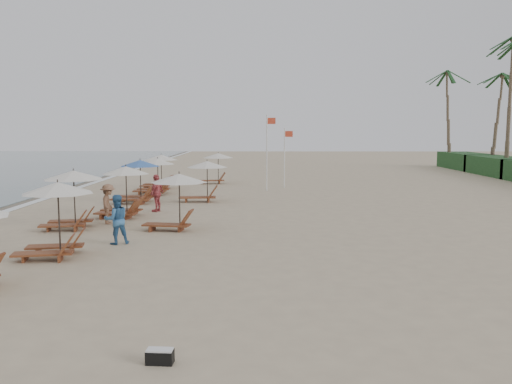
{
  "coord_description": "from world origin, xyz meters",
  "views": [
    {
      "loc": [
        1.06,
        -16.18,
        3.95
      ],
      "look_at": [
        0.97,
        6.2,
        1.3
      ],
      "focal_mm": 37.08,
      "sensor_mm": 36.0,
      "label": 1
    }
  ],
  "objects_px": {
    "inland_station_2": "(216,164)",
    "flag_pole_near": "(267,149)",
    "beachgoer_far_a": "(157,193)",
    "duffel_bag": "(160,356)",
    "lounger_station_1": "(53,218)",
    "beachgoer_mid_b": "(108,204)",
    "beachgoer_mid_a": "(116,219)",
    "lounger_station_2": "(70,196)",
    "inland_station_0": "(174,194)",
    "lounger_station_4": "(136,183)",
    "lounger_station_5": "(154,177)",
    "lounger_station_3": "(122,192)",
    "inland_station_1": "(203,177)",
    "lounger_station_6": "(158,172)"
  },
  "relations": [
    {
      "from": "beachgoer_mid_a",
      "to": "lounger_station_2",
      "type": "bearing_deg",
      "value": -73.72
    },
    {
      "from": "lounger_station_1",
      "to": "beachgoer_mid_a",
      "type": "xyz_separation_m",
      "value": [
        1.45,
        1.89,
        -0.38
      ]
    },
    {
      "from": "lounger_station_5",
      "to": "beachgoer_far_a",
      "type": "relative_size",
      "value": 1.4
    },
    {
      "from": "lounger_station_5",
      "to": "inland_station_2",
      "type": "xyz_separation_m",
      "value": [
        3.29,
        6.46,
        0.4
      ]
    },
    {
      "from": "lounger_station_3",
      "to": "inland_station_2",
      "type": "height_order",
      "value": "lounger_station_3"
    },
    {
      "from": "lounger_station_4",
      "to": "inland_station_1",
      "type": "height_order",
      "value": "lounger_station_4"
    },
    {
      "from": "duffel_bag",
      "to": "beachgoer_far_a",
      "type": "bearing_deg",
      "value": 100.91
    },
    {
      "from": "lounger_station_4",
      "to": "lounger_station_5",
      "type": "height_order",
      "value": "lounger_station_4"
    },
    {
      "from": "inland_station_0",
      "to": "inland_station_1",
      "type": "height_order",
      "value": "same"
    },
    {
      "from": "beachgoer_far_a",
      "to": "duffel_bag",
      "type": "height_order",
      "value": "beachgoer_far_a"
    },
    {
      "from": "lounger_station_1",
      "to": "inland_station_2",
      "type": "bearing_deg",
      "value": 81.86
    },
    {
      "from": "inland_station_1",
      "to": "beachgoer_mid_b",
      "type": "height_order",
      "value": "inland_station_1"
    },
    {
      "from": "inland_station_2",
      "to": "flag_pole_near",
      "type": "height_order",
      "value": "flag_pole_near"
    },
    {
      "from": "beachgoer_mid_b",
      "to": "flag_pole_near",
      "type": "bearing_deg",
      "value": -37.75
    },
    {
      "from": "lounger_station_3",
      "to": "lounger_station_4",
      "type": "distance_m",
      "value": 4.7
    },
    {
      "from": "lounger_station_1",
      "to": "lounger_station_4",
      "type": "relative_size",
      "value": 0.93
    },
    {
      "from": "lounger_station_3",
      "to": "inland_station_0",
      "type": "relative_size",
      "value": 0.95
    },
    {
      "from": "inland_station_2",
      "to": "beachgoer_mid_a",
      "type": "distance_m",
      "value": 20.79
    },
    {
      "from": "lounger_station_3",
      "to": "lounger_station_5",
      "type": "relative_size",
      "value": 0.97
    },
    {
      "from": "inland_station_2",
      "to": "beachgoer_far_a",
      "type": "relative_size",
      "value": 1.44
    },
    {
      "from": "beachgoer_far_a",
      "to": "flag_pole_near",
      "type": "bearing_deg",
      "value": 166.69
    },
    {
      "from": "beachgoer_mid_b",
      "to": "beachgoer_far_a",
      "type": "relative_size",
      "value": 0.93
    },
    {
      "from": "lounger_station_6",
      "to": "flag_pole_near",
      "type": "height_order",
      "value": "flag_pole_near"
    },
    {
      "from": "lounger_station_6",
      "to": "flag_pole_near",
      "type": "distance_m",
      "value": 7.53
    },
    {
      "from": "lounger_station_5",
      "to": "beachgoer_mid_b",
      "type": "bearing_deg",
      "value": -89.44
    },
    {
      "from": "beachgoer_mid_a",
      "to": "beachgoer_mid_b",
      "type": "xyz_separation_m",
      "value": [
        -1.4,
        3.97,
        -0.02
      ]
    },
    {
      "from": "lounger_station_1",
      "to": "lounger_station_2",
      "type": "xyz_separation_m",
      "value": [
        -1.14,
        4.73,
        0.08
      ]
    },
    {
      "from": "lounger_station_3",
      "to": "duffel_bag",
      "type": "distance_m",
      "value": 15.84
    },
    {
      "from": "beachgoer_far_a",
      "to": "beachgoer_mid_b",
      "type": "bearing_deg",
      "value": -3.97
    },
    {
      "from": "lounger_station_6",
      "to": "beachgoer_mid_a",
      "type": "distance_m",
      "value": 17.27
    },
    {
      "from": "lounger_station_1",
      "to": "beachgoer_mid_b",
      "type": "xyz_separation_m",
      "value": [
        0.05,
        5.86,
        -0.4
      ]
    },
    {
      "from": "lounger_station_2",
      "to": "beachgoer_far_a",
      "type": "bearing_deg",
      "value": 59.78
    },
    {
      "from": "inland_station_0",
      "to": "beachgoer_far_a",
      "type": "xyz_separation_m",
      "value": [
        -1.6,
        4.7,
        -0.53
      ]
    },
    {
      "from": "lounger_station_3",
      "to": "beachgoer_mid_a",
      "type": "relative_size",
      "value": 1.43
    },
    {
      "from": "inland_station_2",
      "to": "flag_pole_near",
      "type": "bearing_deg",
      "value": -51.98
    },
    {
      "from": "lounger_station_3",
      "to": "lounger_station_4",
      "type": "relative_size",
      "value": 0.95
    },
    {
      "from": "lounger_station_2",
      "to": "duffel_bag",
      "type": "relative_size",
      "value": 5.3
    },
    {
      "from": "lounger_station_2",
      "to": "beachgoer_mid_b",
      "type": "height_order",
      "value": "lounger_station_2"
    },
    {
      "from": "lounger_station_5",
      "to": "lounger_station_6",
      "type": "height_order",
      "value": "lounger_station_6"
    },
    {
      "from": "lounger_station_5",
      "to": "lounger_station_6",
      "type": "relative_size",
      "value": 1.0
    },
    {
      "from": "lounger_station_5",
      "to": "beachgoer_mid_a",
      "type": "distance_m",
      "value": 14.33
    },
    {
      "from": "beachgoer_far_a",
      "to": "lounger_station_4",
      "type": "bearing_deg",
      "value": -131.71
    },
    {
      "from": "inland_station_2",
      "to": "beachgoer_mid_b",
      "type": "xyz_separation_m",
      "value": [
        -3.19,
        -16.74,
        -0.59
      ]
    },
    {
      "from": "lounger_station_1",
      "to": "flag_pole_near",
      "type": "height_order",
      "value": "flag_pole_near"
    },
    {
      "from": "lounger_station_2",
      "to": "lounger_station_3",
      "type": "relative_size",
      "value": 1.01
    },
    {
      "from": "flag_pole_near",
      "to": "lounger_station_1",
      "type": "bearing_deg",
      "value": -111.24
    },
    {
      "from": "lounger_station_5",
      "to": "duffel_bag",
      "type": "bearing_deg",
      "value": -78.69
    },
    {
      "from": "inland_station_0",
      "to": "duffel_bag",
      "type": "xyz_separation_m",
      "value": [
        1.63,
        -12.02,
        -1.3
      ]
    },
    {
      "from": "lounger_station_3",
      "to": "beachgoer_mid_b",
      "type": "distance_m",
      "value": 1.8
    },
    {
      "from": "lounger_station_2",
      "to": "lounger_station_3",
      "type": "xyz_separation_m",
      "value": [
        1.3,
        2.9,
        -0.18
      ]
    }
  ]
}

